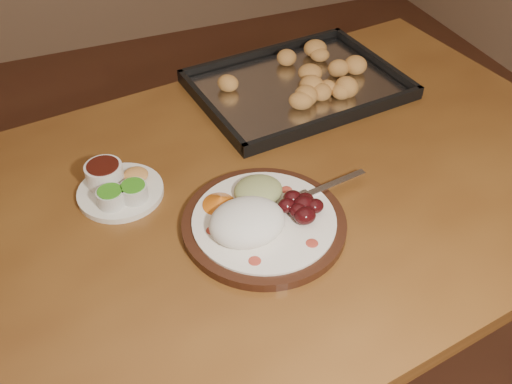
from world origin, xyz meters
name	(u,v)px	position (x,y,z in m)	size (l,w,h in m)	color
ground	(190,343)	(0.00, 0.00, 0.00)	(4.00, 4.00, 0.00)	#522E1C
dining_table	(256,225)	(0.13, -0.21, 0.65)	(1.61, 1.10, 0.75)	brown
dinner_plate	(261,218)	(0.10, -0.31, 0.77)	(0.38, 0.30, 0.07)	black
condiment_saucer	(117,186)	(-0.12, -0.12, 0.77)	(0.17, 0.17, 0.06)	white
baking_tray	(298,84)	(0.36, 0.09, 0.77)	(0.52, 0.41, 0.05)	black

